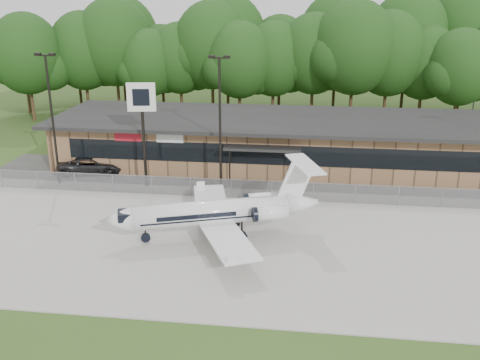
# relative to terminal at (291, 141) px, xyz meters

# --- Properties ---
(ground) EXTENTS (160.00, 160.00, 0.00)m
(ground) POSITION_rel_terminal_xyz_m (0.00, -23.94, -2.18)
(ground) COLOR #334D1B
(ground) RESTS_ON ground
(apron) EXTENTS (64.00, 18.00, 0.08)m
(apron) POSITION_rel_terminal_xyz_m (0.00, -15.94, -2.14)
(apron) COLOR #9E9B93
(apron) RESTS_ON ground
(parking_lot) EXTENTS (50.00, 9.00, 0.06)m
(parking_lot) POSITION_rel_terminal_xyz_m (0.00, -4.44, -2.15)
(parking_lot) COLOR #383835
(parking_lot) RESTS_ON ground
(terminal) EXTENTS (41.00, 11.65, 4.30)m
(terminal) POSITION_rel_terminal_xyz_m (0.00, 0.00, 0.00)
(terminal) COLOR #8F6747
(terminal) RESTS_ON ground
(fence) EXTENTS (46.00, 0.04, 1.52)m
(fence) POSITION_rel_terminal_xyz_m (0.00, -8.94, -1.40)
(fence) COLOR gray
(fence) RESTS_ON ground
(treeline) EXTENTS (72.00, 12.00, 15.00)m
(treeline) POSITION_rel_terminal_xyz_m (0.00, 18.06, 5.32)
(treeline) COLOR #183912
(treeline) RESTS_ON ground
(light_pole_left) EXTENTS (1.55, 0.30, 10.23)m
(light_pole_left) POSITION_rel_terminal_xyz_m (-18.00, -7.44, 3.80)
(light_pole_left) COLOR black
(light_pole_left) RESTS_ON ground
(light_pole_mid) EXTENTS (1.55, 0.30, 10.23)m
(light_pole_mid) POSITION_rel_terminal_xyz_m (-5.00, -7.44, 3.80)
(light_pole_mid) COLOR black
(light_pole_mid) RESTS_ON ground
(business_jet) EXTENTS (13.43, 12.02, 4.58)m
(business_jet) POSITION_rel_terminal_xyz_m (-3.79, -15.62, -0.54)
(business_jet) COLOR white
(business_jet) RESTS_ON ground
(suv) EXTENTS (5.94, 3.73, 1.53)m
(suv) POSITION_rel_terminal_xyz_m (-16.43, -4.58, -1.41)
(suv) COLOR #2B2C2E
(suv) RESTS_ON ground
(pole_sign) EXTENTS (2.14, 0.53, 8.13)m
(pole_sign) POSITION_rel_terminal_xyz_m (-10.96, -7.14, 4.05)
(pole_sign) COLOR black
(pole_sign) RESTS_ON ground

